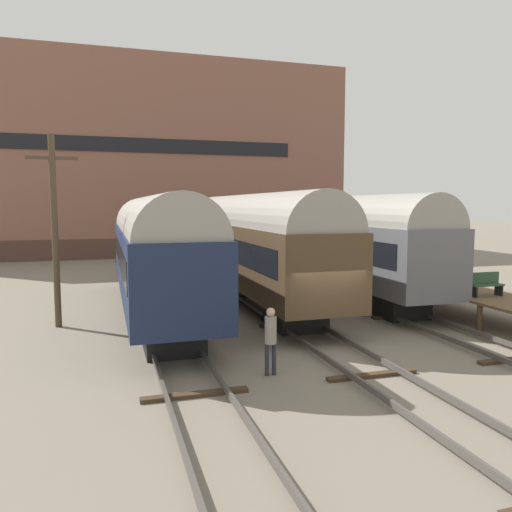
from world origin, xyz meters
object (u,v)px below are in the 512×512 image
Objects in this scene: train_car_brown at (252,240)px; train_car_grey at (341,239)px; person_worker at (271,334)px; train_car_navy at (155,248)px; bench at (485,283)px; utility_pole at (55,228)px.

train_car_grey is (4.77, 0.09, -0.02)m from train_car_brown.
person_worker is (-2.56, -10.52, -1.77)m from train_car_brown.
train_car_brown is 4.77m from train_car_grey.
train_car_navy reaches higher than bench.
train_car_brown is at bearing 76.31° from person_worker.
bench is (2.52, -7.32, -1.31)m from train_car_grey.
train_car_navy is 13.17m from bench.
train_car_brown is at bearing 19.90° from utility_pole.
bench is at bearing 18.46° from person_worker.
train_car_grey is at bearing 13.43° from utility_pole.
train_car_grey is 11.33× the size of bench.
train_car_navy is 3.99m from utility_pole.
utility_pole is (-15.82, 4.14, 2.17)m from bench.
train_car_navy is at bearing 104.70° from person_worker.
train_car_grey is 7.85m from bench.
train_car_brown reaches higher than person_worker.
train_car_grey is 13.70m from utility_pole.
utility_pole reaches higher than train_car_brown.
utility_pole reaches higher than person_worker.
train_car_grey is at bearing 55.33° from person_worker.
utility_pole is (-8.52, -3.09, 0.84)m from train_car_brown.
train_car_grey is at bearing 109.00° from bench.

